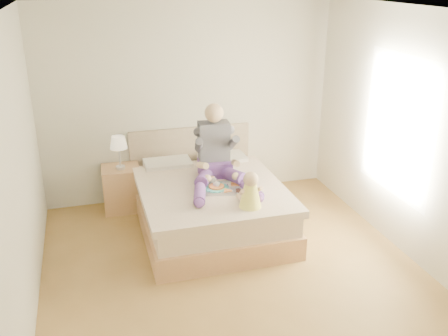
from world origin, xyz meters
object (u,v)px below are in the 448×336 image
object	(u,v)px
nightstand	(122,188)
baby	(250,192)
bed	(208,202)
adult	(217,158)
tray	(225,187)

from	to	relation	value
nightstand	baby	world-z (taller)	baby
nightstand	baby	xyz separation A→B (m)	(1.27, -1.58, 0.48)
bed	baby	bearing A→B (deg)	-71.84
nightstand	adult	world-z (taller)	adult
adult	baby	bearing A→B (deg)	-75.51
bed	nightstand	xyz separation A→B (m)	(-1.00, 0.76, -0.02)
adult	tray	bearing A→B (deg)	-84.33
bed	adult	bearing A→B (deg)	6.40
baby	tray	bearing A→B (deg)	100.07
bed	baby	size ratio (longest dim) A/B	5.31
bed	tray	bearing A→B (deg)	-67.20
bed	nightstand	size ratio (longest dim) A/B	3.63
nightstand	baby	size ratio (longest dim) A/B	1.46
baby	nightstand	bearing A→B (deg)	123.56
tray	baby	distance (m)	0.55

